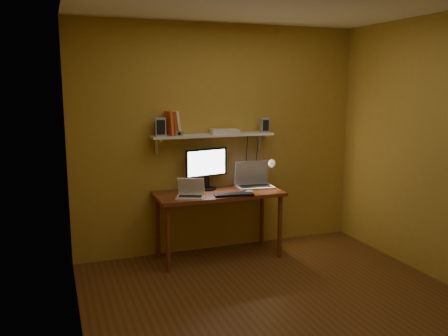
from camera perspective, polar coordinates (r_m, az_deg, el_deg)
name	(u,v)px	position (r m, az deg, el deg)	size (l,w,h in m)	color
room	(284,159)	(4.03, 7.27, 1.04)	(3.44, 3.24, 2.64)	brown
desk	(219,200)	(5.26, -0.64, -3.83)	(1.40, 0.60, 0.75)	brown
wall_shelf	(213,135)	(5.32, -1.36, 3.93)	(1.40, 0.25, 0.21)	silver
monitor	(207,167)	(5.33, -2.10, 0.17)	(0.51, 0.26, 0.47)	black
laptop	(254,180)	(5.50, 3.58, -1.48)	(0.44, 0.33, 0.30)	#97999F
netbook	(191,192)	(4.99, -4.03, -2.93)	(0.34, 0.30, 0.21)	white
keyboard	(234,195)	(5.08, 1.19, -3.21)	(0.42, 0.14, 0.02)	black
mouse	(250,192)	(5.19, 3.09, -2.87)	(0.09, 0.06, 0.03)	white
desk_lamp	(268,168)	(5.56, 5.34, -0.01)	(0.09, 0.23, 0.38)	silver
speaker_left	(161,127)	(5.14, -7.64, 4.93)	(0.11, 0.11, 0.20)	#97999F
speaker_right	(264,125)	(5.55, 4.89, 5.16)	(0.09, 0.09, 0.16)	#97999F
books	(173,123)	(5.19, -6.18, 5.36)	(0.15, 0.19, 0.26)	#DC511F
shelf_camera	(179,134)	(5.13, -5.43, 4.15)	(0.09, 0.04, 0.05)	silver
router	(225,131)	(5.35, 0.08, 4.43)	(0.31, 0.21, 0.05)	white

